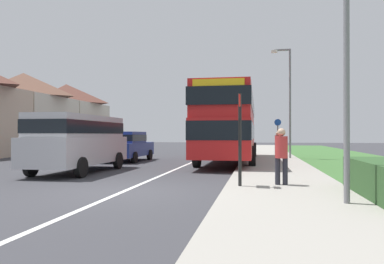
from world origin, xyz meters
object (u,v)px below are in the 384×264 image
object	(u,v)px
cycle_route_sign	(278,136)
pedestrian_walking_away	(277,142)
double_decker_bus	(229,122)
parked_van_silver	(79,139)
pedestrian_at_stop	(281,154)
street_lamp_mid	(288,95)
bus_stop_sign	(240,133)
parked_car_blue	(127,145)

from	to	relation	value
cycle_route_sign	pedestrian_walking_away	bearing A→B (deg)	-95.30
double_decker_bus	parked_van_silver	xyz separation A→B (m)	(-5.47, -6.20, -0.81)
double_decker_bus	cycle_route_sign	bearing A→B (deg)	62.06
pedestrian_at_stop	pedestrian_walking_away	xyz separation A→B (m)	(0.63, 14.21, 0.00)
pedestrian_walking_away	parked_van_silver	bearing A→B (deg)	-126.80
cycle_route_sign	street_lamp_mid	distance (m)	3.62
cycle_route_sign	bus_stop_sign	bearing A→B (deg)	-96.72
double_decker_bus	parked_car_blue	size ratio (longest dim) A/B	2.59
street_lamp_mid	parked_van_silver	bearing A→B (deg)	-134.80
parked_car_blue	cycle_route_sign	world-z (taller)	cycle_route_sign
bus_stop_sign	street_lamp_mid	bearing A→B (deg)	79.81
bus_stop_sign	cycle_route_sign	xyz separation A→B (m)	(1.78, 15.11, -0.11)
double_decker_bus	street_lamp_mid	size ratio (longest dim) A/B	1.76
pedestrian_at_stop	cycle_route_sign	bearing A→B (deg)	87.38
bus_stop_sign	cycle_route_sign	world-z (taller)	bus_stop_sign
double_decker_bus	street_lamp_mid	xyz separation A→B (m)	(3.25, 2.59, 1.66)
double_decker_bus	bus_stop_sign	size ratio (longest dim) A/B	4.43
double_decker_bus	pedestrian_walking_away	bearing A→B (deg)	60.16
parked_car_blue	parked_van_silver	bearing A→B (deg)	-87.74
bus_stop_sign	cycle_route_sign	bearing A→B (deg)	83.28
street_lamp_mid	double_decker_bus	bearing A→B (deg)	-141.47
parked_van_silver	pedestrian_at_stop	world-z (taller)	parked_van_silver
double_decker_bus	pedestrian_walking_away	xyz separation A→B (m)	(2.76, 4.80, -1.17)
parked_van_silver	pedestrian_walking_away	distance (m)	13.75
pedestrian_walking_away	street_lamp_mid	world-z (taller)	street_lamp_mid
double_decker_bus	street_lamp_mid	world-z (taller)	street_lamp_mid
parked_van_silver	bus_stop_sign	distance (m)	7.45
double_decker_bus	bus_stop_sign	xyz separation A→B (m)	(1.02, -9.83, -0.60)
parked_car_blue	pedestrian_at_stop	distance (m)	12.14
pedestrian_at_stop	parked_van_silver	bearing A→B (deg)	157.14
double_decker_bus	pedestrian_at_stop	world-z (taller)	double_decker_bus
double_decker_bus	pedestrian_walking_away	world-z (taller)	double_decker_bus
parked_van_silver	pedestrian_at_stop	size ratio (longest dim) A/B	3.31
parked_van_silver	pedestrian_walking_away	world-z (taller)	parked_van_silver
double_decker_bus	parked_van_silver	distance (m)	8.31
double_decker_bus	cycle_route_sign	world-z (taller)	double_decker_bus
cycle_route_sign	double_decker_bus	bearing A→B (deg)	-117.94
pedestrian_walking_away	cycle_route_sign	world-z (taller)	cycle_route_sign
parked_car_blue	pedestrian_at_stop	bearing A→B (deg)	-49.77
pedestrian_at_stop	cycle_route_sign	distance (m)	14.71
parked_van_silver	street_lamp_mid	xyz separation A→B (m)	(8.73, 8.79, 2.48)
pedestrian_walking_away	cycle_route_sign	size ratio (longest dim) A/B	0.66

